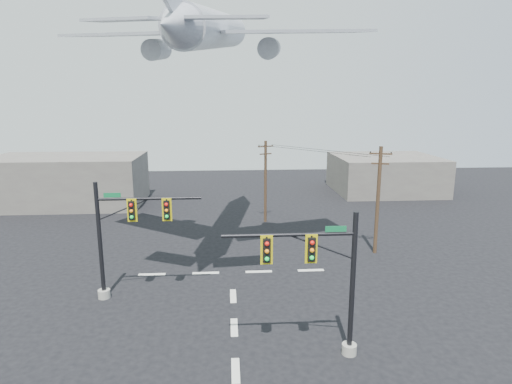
{
  "coord_description": "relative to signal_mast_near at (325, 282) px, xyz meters",
  "views": [
    {
      "loc": [
        -0.25,
        -18.31,
        12.77
      ],
      "look_at": [
        1.32,
        5.0,
        7.71
      ],
      "focal_mm": 30.0,
      "sensor_mm": 36.0,
      "label": 1
    }
  ],
  "objects": [
    {
      "name": "ground",
      "position": [
        -4.46,
        -0.95,
        -4.02
      ],
      "size": [
        120.0,
        120.0,
        0.0
      ],
      "primitive_type": "plane",
      "color": "black",
      "rests_on": "ground"
    },
    {
      "name": "lane_markings",
      "position": [
        -4.46,
        4.38,
        -4.01
      ],
      "size": [
        14.0,
        21.2,
        0.01
      ],
      "color": "silver",
      "rests_on": "ground"
    },
    {
      "name": "signal_mast_near",
      "position": [
        0.0,
        0.0,
        0.0
      ],
      "size": [
        6.82,
        0.83,
        7.54
      ],
      "color": "gray",
      "rests_on": "ground"
    },
    {
      "name": "signal_mast_far",
      "position": [
        -11.54,
        7.34,
        0.11
      ],
      "size": [
        6.92,
        0.85,
        7.76
      ],
      "color": "gray",
      "rests_on": "ground"
    },
    {
      "name": "utility_pole_a",
      "position": [
        7.72,
        14.52,
        0.73
      ],
      "size": [
        1.74,
        0.75,
        9.08
      ],
      "rotation": [
        0.0,
        0.0,
        -0.36
      ],
      "color": "#442E1D",
      "rests_on": "ground"
    },
    {
      "name": "utility_pole_b",
      "position": [
        -0.76,
        24.62,
        0.5
      ],
      "size": [
        1.65,
        0.81,
        8.64
      ],
      "rotation": [
        0.0,
        0.0,
        0.41
      ],
      "color": "#442E1D",
      "rests_on": "ground"
    },
    {
      "name": "power_lines",
      "position": [
        3.48,
        19.57,
        4.19
      ],
      "size": [
        10.09,
        10.12,
        0.03
      ],
      "color": "black"
    },
    {
      "name": "airliner",
      "position": [
        -5.71,
        15.05,
        13.87
      ],
      "size": [
        23.94,
        25.49,
        6.69
      ],
      "rotation": [
        0.0,
        -0.13,
        1.4
      ],
      "color": "silver"
    },
    {
      "name": "building_left",
      "position": [
        -24.46,
        34.05,
        -1.02
      ],
      "size": [
        18.0,
        10.0,
        6.0
      ],
      "primitive_type": "cube",
      "color": "#68645B",
      "rests_on": "ground"
    },
    {
      "name": "building_right",
      "position": [
        17.54,
        39.05,
        -1.52
      ],
      "size": [
        14.0,
        12.0,
        5.0
      ],
      "primitive_type": "cube",
      "color": "#68645B",
      "rests_on": "ground"
    }
  ]
}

